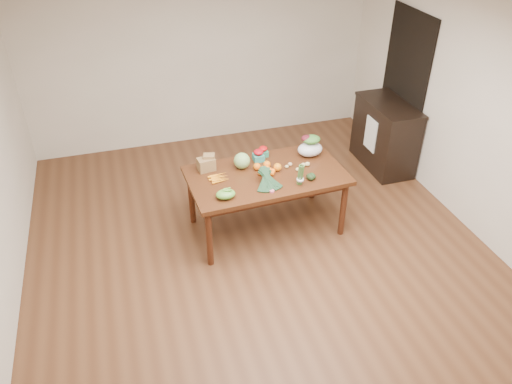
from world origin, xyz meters
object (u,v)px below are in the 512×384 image
object	(u,v)px
kale_bunch	(269,181)
salad_bag	(310,147)
cabinet	(385,135)
paper_bag	(206,163)
dining_table	(266,201)
mandarin_cluster	(267,170)
asparagus_bundle	(301,175)
cabbage	(242,161)

from	to	relation	value
kale_bunch	salad_bag	size ratio (longest dim) A/B	1.35
cabinet	kale_bunch	bearing A→B (deg)	-150.63
paper_bag	kale_bunch	world-z (taller)	paper_bag
dining_table	salad_bag	xyz separation A→B (m)	(0.61, 0.24, 0.49)
mandarin_cluster	kale_bunch	world-z (taller)	kale_bunch
mandarin_cluster	asparagus_bundle	bearing A→B (deg)	-49.03
dining_table	kale_bunch	size ratio (longest dim) A/B	4.32
asparagus_bundle	salad_bag	bearing A→B (deg)	56.19
salad_bag	kale_bunch	bearing A→B (deg)	-143.13
mandarin_cluster	salad_bag	world-z (taller)	salad_bag
paper_bag	asparagus_bundle	world-z (taller)	asparagus_bundle
dining_table	paper_bag	distance (m)	0.82
salad_bag	cabinet	bearing A→B (deg)	25.34
paper_bag	salad_bag	distance (m)	1.23
cabinet	salad_bag	size ratio (longest dim) A/B	3.44
dining_table	mandarin_cluster	xyz separation A→B (m)	(0.00, -0.00, 0.42)
cabinet	paper_bag	distance (m)	2.74
cabinet	salad_bag	distance (m)	1.61
paper_bag	cabbage	bearing A→B (deg)	-10.29
dining_table	kale_bunch	bearing A→B (deg)	-105.59
dining_table	paper_bag	xyz separation A→B (m)	(-0.62, 0.27, 0.46)
kale_bunch	salad_bag	world-z (taller)	salad_bag
asparagus_bundle	salad_bag	xyz separation A→B (m)	(0.34, 0.55, -0.01)
paper_bag	mandarin_cluster	distance (m)	0.68
cabbage	dining_table	bearing A→B (deg)	-41.74
paper_bag	asparagus_bundle	size ratio (longest dim) A/B	0.99
cabbage	paper_bag	bearing A→B (deg)	169.71
paper_bag	cabbage	world-z (taller)	cabbage
asparagus_bundle	cabinet	bearing A→B (deg)	32.36
cabbage	mandarin_cluster	distance (m)	0.31
mandarin_cluster	asparagus_bundle	distance (m)	0.42
mandarin_cluster	cabbage	bearing A→B (deg)	138.75
paper_bag	kale_bunch	distance (m)	0.77
salad_bag	dining_table	bearing A→B (deg)	-158.50
paper_bag	mandarin_cluster	size ratio (longest dim) A/B	1.38
asparagus_bundle	cabbage	bearing A→B (deg)	131.61
cabinet	cabbage	world-z (taller)	cabinet
cabinet	asparagus_bundle	distance (m)	2.17
cabinet	mandarin_cluster	world-z (taller)	cabinet
cabinet	asparagus_bundle	bearing A→B (deg)	-144.99
dining_table	salad_bag	world-z (taller)	salad_bag
mandarin_cluster	asparagus_bundle	world-z (taller)	asparagus_bundle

